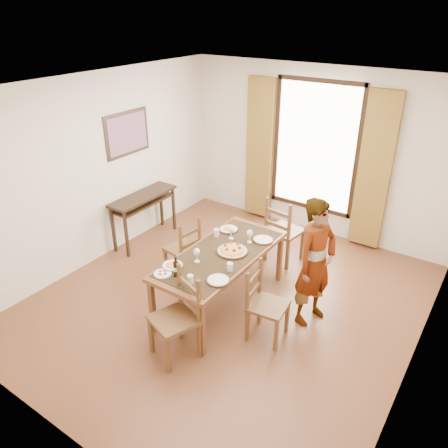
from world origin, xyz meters
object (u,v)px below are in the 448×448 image
Objects in this scene: man at (315,263)px; console_table at (143,202)px; pasta_platter at (232,248)px; dining_table at (221,258)px.

console_table is at bearing 100.50° from man.
console_table is 3.00× the size of pasta_platter.
dining_table is 1.19× the size of man.
man is at bearing -6.19° from console_table.
dining_table is at bearing -136.92° from pasta_platter.
man reaches higher than dining_table.
man is 1.01m from pasta_platter.
console_table reaches higher than dining_table.
man is (1.07, 0.37, 0.11)m from dining_table.
pasta_platter is at bearing 122.43° from man.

